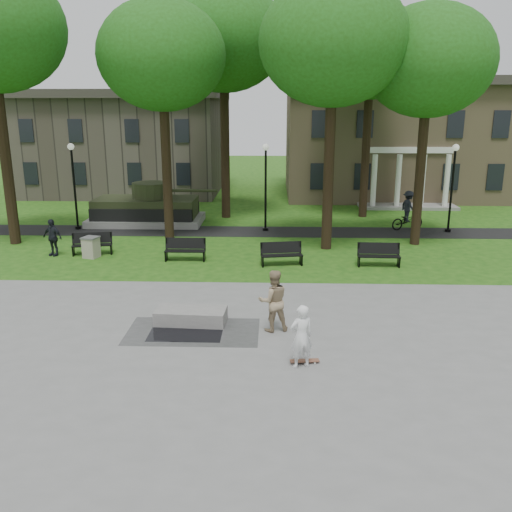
{
  "coord_description": "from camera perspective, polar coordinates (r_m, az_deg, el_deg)",
  "views": [
    {
      "loc": [
        0.95,
        -16.97,
        6.61
      ],
      "look_at": [
        0.32,
        1.91,
        1.4
      ],
      "focal_mm": 38.0,
      "sensor_mm": 36.0,
      "label": 1
    }
  ],
  "objects": [
    {
      "name": "ground",
      "position": [
        18.24,
        -1.22,
        -5.83
      ],
      "size": [
        120.0,
        120.0,
        0.0
      ],
      "primitive_type": "plane",
      "color": "#1B4A11",
      "rests_on": "ground"
    },
    {
      "name": "plaza",
      "position": [
        13.71,
        -2.38,
        -13.39
      ],
      "size": [
        22.0,
        16.0,
        0.02
      ],
      "primitive_type": "cube",
      "color": "gray",
      "rests_on": "ground"
    },
    {
      "name": "footpath",
      "position": [
        29.73,
        0.02,
        2.59
      ],
      "size": [
        44.0,
        2.6,
        0.01
      ],
      "primitive_type": "cube",
      "color": "black",
      "rests_on": "ground"
    },
    {
      "name": "building_right",
      "position": [
        43.97,
        14.09,
        12.02
      ],
      "size": [
        17.0,
        12.0,
        8.6
      ],
      "color": "#9E8460",
      "rests_on": "ground"
    },
    {
      "name": "building_left",
      "position": [
        45.19,
        -13.7,
        11.18
      ],
      "size": [
        15.0,
        10.0,
        7.2
      ],
      "primitive_type": "cube",
      "color": "#4C443D",
      "rests_on": "ground"
    },
    {
      "name": "tree_1",
      "position": [
        28.11,
        -9.89,
        19.99
      ],
      "size": [
        6.2,
        6.2,
        11.63
      ],
      "color": "black",
      "rests_on": "ground"
    },
    {
      "name": "tree_2",
      "position": [
        25.74,
        8.13,
        21.31
      ],
      "size": [
        6.6,
        6.6,
        12.16
      ],
      "color": "black",
      "rests_on": "ground"
    },
    {
      "name": "tree_3",
      "position": [
        27.47,
        17.75,
        18.88
      ],
      "size": [
        6.0,
        6.0,
        11.19
      ],
      "color": "black",
      "rests_on": "ground"
    },
    {
      "name": "tree_4",
      "position": [
        33.32,
        -3.44,
        21.91
      ],
      "size": [
        7.2,
        7.2,
        13.5
      ],
      "color": "black",
      "rests_on": "ground"
    },
    {
      "name": "tree_5",
      "position": [
        34.07,
        12.02,
        20.25
      ],
      "size": [
        6.4,
        6.4,
        12.44
      ],
      "color": "black",
      "rests_on": "ground"
    },
    {
      "name": "lamp_left",
      "position": [
        31.49,
        -18.64,
        7.66
      ],
      "size": [
        0.36,
        0.36,
        4.73
      ],
      "color": "black",
      "rests_on": "ground"
    },
    {
      "name": "lamp_mid",
      "position": [
        29.53,
        1.02,
        7.99
      ],
      "size": [
        0.36,
        0.36,
        4.73
      ],
      "color": "black",
      "rests_on": "ground"
    },
    {
      "name": "lamp_right",
      "position": [
        31.03,
        19.99,
        7.43
      ],
      "size": [
        0.36,
        0.36,
        4.73
      ],
      "color": "black",
      "rests_on": "ground"
    },
    {
      "name": "tank_monument",
      "position": [
        32.36,
        -11.4,
        4.88
      ],
      "size": [
        7.45,
        3.4,
        2.4
      ],
      "color": "gray",
      "rests_on": "ground"
    },
    {
      "name": "puddle",
      "position": [
        16.58,
        -7.44,
        -8.15
      ],
      "size": [
        2.2,
        1.2,
        0.0
      ],
      "primitive_type": "cube",
      "color": "black",
      "rests_on": "plaza"
    },
    {
      "name": "concrete_block",
      "position": [
        17.31,
        -6.85,
        -6.27
      ],
      "size": [
        2.26,
        1.13,
        0.45
      ],
      "primitive_type": "cube",
      "rotation": [
        0.0,
        0.0,
        -0.06
      ],
      "color": "gray",
      "rests_on": "plaza"
    },
    {
      "name": "skateboard",
      "position": [
        14.76,
        5.15,
        -11.02
      ],
      "size": [
        0.8,
        0.29,
        0.07
      ],
      "primitive_type": "cube",
      "rotation": [
        0.0,
        0.0,
        0.12
      ],
      "color": "brown",
      "rests_on": "plaza"
    },
    {
      "name": "skateboarder",
      "position": [
        14.19,
        4.79,
        -8.45
      ],
      "size": [
        0.74,
        0.61,
        1.73
      ],
      "primitive_type": "imported",
      "rotation": [
        0.0,
        0.0,
        3.5
      ],
      "color": "white",
      "rests_on": "plaza"
    },
    {
      "name": "friend_watching",
      "position": [
        16.37,
        1.83,
        -4.72
      ],
      "size": [
        1.08,
        0.92,
        1.92
      ],
      "primitive_type": "imported",
      "rotation": [
        0.0,
        0.0,
        3.38
      ],
      "color": "#9E8866",
      "rests_on": "plaza"
    },
    {
      "name": "pedestrian_walker",
      "position": [
        26.45,
        -20.65,
        1.85
      ],
      "size": [
        1.08,
        0.73,
        1.71
      ],
      "primitive_type": "imported",
      "rotation": [
        0.0,
        0.0,
        -0.35
      ],
      "color": "black",
      "rests_on": "ground"
    },
    {
      "name": "cyclist",
      "position": [
        31.29,
        15.69,
        4.3
      ],
      "size": [
        2.08,
        1.37,
        2.17
      ],
      "rotation": [
        0.0,
        0.0,
        1.95
      ],
      "color": "black",
      "rests_on": "ground"
    },
    {
      "name": "park_bench_0",
      "position": [
        26.18,
        -16.82,
        1.3
      ],
      "size": [
        1.85,
        0.88,
        1.0
      ],
      "rotation": [
        0.0,
        0.0,
        0.2
      ],
      "color": "black",
      "rests_on": "ground"
    },
    {
      "name": "park_bench_1",
      "position": [
        24.26,
        -7.45,
        0.75
      ],
      "size": [
        1.8,
        0.53,
        1.0
      ],
      "rotation": [
        0.0,
        0.0,
        0.0
      ],
      "color": "black",
      "rests_on": "ground"
    },
    {
      "name": "park_bench_2",
      "position": [
        23.36,
        2.73,
        0.3
      ],
      "size": [
        1.85,
        0.82,
        1.0
      ],
      "rotation": [
        0.0,
        0.0,
        0.17
      ],
      "color": "black",
      "rests_on": "ground"
    },
    {
      "name": "park_bench_3",
      "position": [
        23.78,
        12.78,
        0.19
      ],
      "size": [
        1.81,
        0.57,
        1.0
      ],
      "rotation": [
        0.0,
        0.0,
        -0.03
      ],
      "color": "black",
      "rests_on": "ground"
    },
    {
      "name": "trash_bin",
      "position": [
        25.61,
        -16.97,
        0.9
      ],
      "size": [
        0.82,
        0.82,
        0.96
      ],
      "rotation": [
        0.0,
        0.0,
        -0.29
      ],
      "color": "#9F9983",
      "rests_on": "ground"
    }
  ]
}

